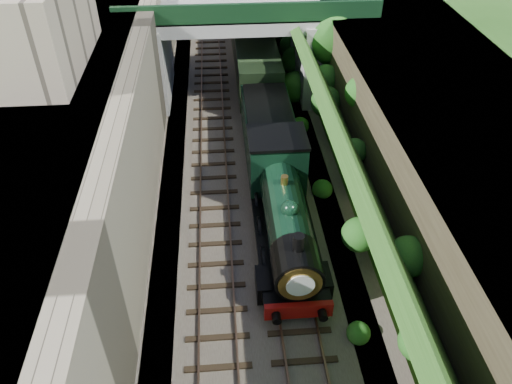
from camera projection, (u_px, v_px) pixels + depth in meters
name	position (u px, v px, depth m)	size (l,w,h in m)	color
trackbed	(243.00, 121.00, 32.58)	(10.00, 90.00, 0.20)	#473F38
retaining_wall	(152.00, 75.00, 30.12)	(1.00, 90.00, 7.00)	#756B56
street_plateau_left	(93.00, 77.00, 29.90)	(6.00, 90.00, 7.00)	#262628
street_plateau_right	(393.00, 72.00, 31.30)	(8.00, 90.00, 6.25)	#262628
embankment_slope	(326.00, 94.00, 30.06)	(4.46, 90.00, 6.36)	#1E4714
track_left	(212.00, 120.00, 32.36)	(2.50, 90.00, 0.20)	black
track_right	(261.00, 118.00, 32.56)	(2.50, 90.00, 0.20)	black
road_bridge	(253.00, 38.00, 33.30)	(16.00, 6.40, 7.25)	gray
building_near	(31.00, 21.00, 21.76)	(4.00, 8.00, 4.00)	gray
tree	(333.00, 39.00, 31.69)	(3.60, 3.80, 6.60)	black
locomotive	(284.00, 210.00, 22.74)	(3.10, 10.23, 3.83)	black
tender	(268.00, 131.00, 28.66)	(2.70, 6.00, 3.05)	black
coach_front	(251.00, 40.00, 38.24)	(2.90, 18.00, 3.70)	black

